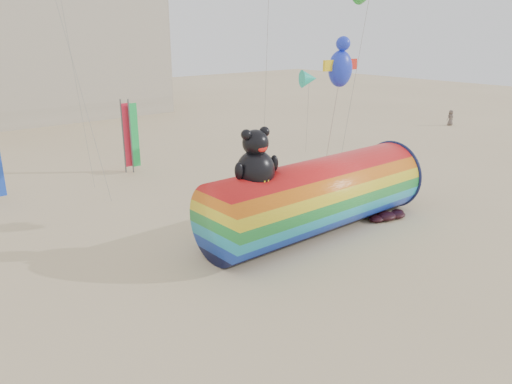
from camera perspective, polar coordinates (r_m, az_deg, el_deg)
ground at (r=23.12m, az=1.44°, el=-6.80°), size 160.00×160.00×0.00m
windsock_assembly at (r=24.97m, az=6.98°, el=-0.24°), size 12.66×3.86×5.84m
kite_handler at (r=27.86m, az=11.87°, el=-1.07°), size 0.68×0.62×1.55m
fabric_bundle at (r=27.84m, az=14.81°, el=-2.62°), size 2.62×1.35×0.41m
festival_banners at (r=34.78m, az=-18.37°, el=5.39°), size 9.91×1.52×5.20m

